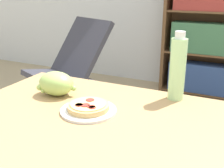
{
  "coord_description": "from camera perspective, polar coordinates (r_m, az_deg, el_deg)",
  "views": [
    {
      "loc": [
        0.41,
        -0.77,
        1.2
      ],
      "look_at": [
        -0.08,
        0.25,
        0.8
      ],
      "focal_mm": 45.0,
      "sensor_mm": 36.0,
      "label": 1
    }
  ],
  "objects": [
    {
      "name": "drink_bottle",
      "position": [
        1.19,
        13.17,
        3.15
      ],
      "size": [
        0.07,
        0.07,
        0.29
      ],
      "color": "#B7EAA3",
      "rests_on": "dining_table"
    },
    {
      "name": "lounge_chair_near",
      "position": [
        2.83,
        -8.92,
        0.46
      ],
      "size": [
        0.79,
        0.92,
        0.88
      ],
      "rotation": [
        0.0,
        0.0,
        -0.41
      ],
      "color": "slate",
      "rests_on": "ground_plane"
    },
    {
      "name": "grape_bunch",
      "position": [
        1.25,
        -11.33,
        0.08
      ],
      "size": [
        0.17,
        0.12,
        0.11
      ],
      "color": "#A8CC66",
      "rests_on": "dining_table"
    },
    {
      "name": "dining_table",
      "position": [
        1.07,
        -4.15,
        -12.7
      ],
      "size": [
        1.08,
        0.8,
        0.74
      ],
      "color": "tan",
      "rests_on": "ground_plane"
    },
    {
      "name": "bookshelf",
      "position": [
        3.29,
        18.13,
        9.24
      ],
      "size": [
        0.87,
        0.29,
        1.4
      ],
      "color": "brown",
      "rests_on": "ground_plane"
    },
    {
      "name": "pizza_on_plate",
      "position": [
        1.08,
        -4.83,
        -4.9
      ],
      "size": [
        0.22,
        0.22,
        0.04
      ],
      "color": "white",
      "rests_on": "dining_table"
    }
  ]
}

